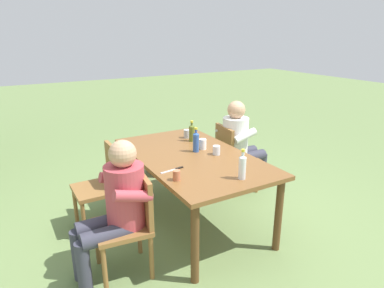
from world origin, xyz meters
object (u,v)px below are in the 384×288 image
at_px(dining_table, 192,162).
at_px(person_in_plaid_shirt, 240,141).
at_px(person_in_white_shirt, 116,204).
at_px(bottle_clear, 242,166).
at_px(cup_white, 203,144).
at_px(cup_steel, 187,134).
at_px(bottle_olive, 192,132).
at_px(backpack_by_near_side, 129,166).
at_px(chair_far_left, 131,219).
at_px(chair_far_right, 103,182).
at_px(table_knife, 174,170).
at_px(backpack_by_far_side, 156,159).
at_px(cup_terracotta, 177,175).
at_px(cup_glass, 216,150).
at_px(chair_near_right, 232,155).
at_px(bottle_blue, 196,141).

xyz_separation_m(dining_table, person_in_plaid_shirt, (0.41, -0.93, -0.03)).
height_order(person_in_white_shirt, bottle_clear, person_in_white_shirt).
bearing_deg(cup_white, cup_steel, -6.06).
relative_size(person_in_plaid_shirt, bottle_olive, 4.85).
xyz_separation_m(bottle_clear, backpack_by_near_side, (2.10, 0.30, -0.68)).
bearing_deg(chair_far_left, bottle_clear, -108.39).
xyz_separation_m(chair_far_right, table_knife, (-0.67, -0.49, 0.29)).
bearing_deg(backpack_by_far_side, cup_terracotta, 161.73).
distance_m(cup_terracotta, backpack_by_far_side, 2.06).
height_order(chair_far_right, bottle_clear, bottle_clear).
height_order(cup_terracotta, backpack_by_far_side, cup_terracotta).
relative_size(bottle_clear, table_knife, 1.12).
bearing_deg(cup_glass, dining_table, 64.32).
height_order(person_in_white_shirt, backpack_by_far_side, person_in_white_shirt).
relative_size(chair_far_left, cup_steel, 8.73).
xyz_separation_m(person_in_white_shirt, bottle_clear, (-0.31, -1.02, 0.23)).
height_order(chair_far_left, bottle_olive, bottle_olive).
bearing_deg(cup_terracotta, chair_far_left, 83.08).
bearing_deg(person_in_white_shirt, person_in_plaid_shirt, -66.36).
bearing_deg(backpack_by_near_side, bottle_olive, -155.41).
relative_size(chair_near_right, person_in_white_shirt, 0.74).
distance_m(cup_terracotta, cup_glass, 0.74).
relative_size(person_in_plaid_shirt, cup_white, 10.50).
bearing_deg(bottle_blue, dining_table, 129.29).
bearing_deg(backpack_by_near_side, chair_near_right, -132.80).
xyz_separation_m(chair_far_right, cup_terracotta, (-0.88, -0.41, 0.33)).
height_order(chair_far_left, backpack_by_near_side, chair_far_left).
bearing_deg(chair_far_left, cup_white, -62.80).
relative_size(chair_far_left, bottle_blue, 3.30).
relative_size(person_in_white_shirt, cup_white, 10.50).
bearing_deg(cup_steel, chair_near_right, -102.35).
height_order(chair_near_right, bottle_clear, bottle_clear).
height_order(bottle_olive, cup_terracotta, bottle_olive).
distance_m(cup_steel, backpack_by_far_side, 1.05).
bearing_deg(bottle_olive, chair_near_right, -89.13).
bearing_deg(backpack_by_near_side, cup_terracotta, 173.76).
bearing_deg(chair_far_left, person_in_white_shirt, 85.35).
height_order(bottle_olive, cup_glass, bottle_olive).
xyz_separation_m(bottle_blue, table_knife, (-0.33, 0.43, -0.11)).
relative_size(bottle_blue, backpack_by_far_side, 0.59).
bearing_deg(bottle_clear, cup_steel, -7.14).
xyz_separation_m(person_in_plaid_shirt, cup_white, (-0.30, 0.74, 0.17)).
bearing_deg(cup_steel, chair_far_right, 97.31).
relative_size(dining_table, backpack_by_near_side, 4.25).
distance_m(bottle_clear, bottle_olive, 1.14).
xyz_separation_m(bottle_blue, cup_white, (0.03, -0.10, -0.06)).
relative_size(chair_far_left, bottle_clear, 3.24).
bearing_deg(backpack_by_near_side, backpack_by_far_side, -86.56).
bearing_deg(backpack_by_far_side, chair_near_right, -147.73).
relative_size(chair_far_right, bottle_clear, 3.24).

